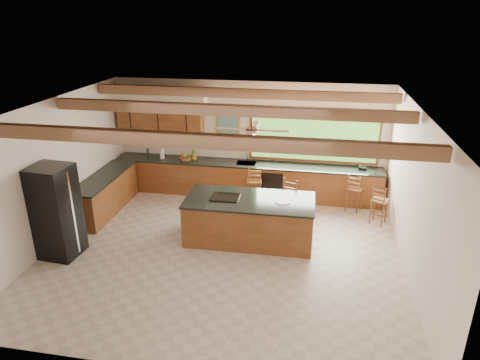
# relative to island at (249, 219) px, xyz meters

# --- Properties ---
(ground) EXTENTS (7.20, 7.20, 0.00)m
(ground) POSITION_rel_island_xyz_m (-0.46, -0.60, -0.48)
(ground) COLOR beige
(ground) RESTS_ON ground
(room_shell) EXTENTS (7.27, 6.54, 3.02)m
(room_shell) POSITION_rel_island_xyz_m (-0.63, 0.05, 1.74)
(room_shell) COLOR silver
(room_shell) RESTS_ON ground
(counter_run) EXTENTS (7.12, 3.10, 1.27)m
(counter_run) POSITION_rel_island_xyz_m (-1.28, 1.92, -0.01)
(counter_run) COLOR brown
(counter_run) RESTS_ON ground
(island) EXTENTS (2.75, 1.32, 0.97)m
(island) POSITION_rel_island_xyz_m (0.00, 0.00, 0.00)
(island) COLOR brown
(island) RESTS_ON ground
(refrigerator) EXTENTS (0.80, 0.78, 1.91)m
(refrigerator) POSITION_rel_island_xyz_m (-3.68, -1.29, 0.48)
(refrigerator) COLOR black
(refrigerator) RESTS_ON ground
(bar_stool_a) EXTENTS (0.42, 0.42, 1.03)m
(bar_stool_a) POSITION_rel_island_xyz_m (-0.17, 1.79, 0.14)
(bar_stool_a) COLOR brown
(bar_stool_a) RESTS_ON ground
(bar_stool_b) EXTENTS (0.53, 0.53, 1.12)m
(bar_stool_b) POSITION_rel_island_xyz_m (0.86, 0.97, 0.19)
(bar_stool_b) COLOR brown
(bar_stool_b) RESTS_ON ground
(bar_stool_c) EXTENTS (0.47, 0.47, 0.99)m
(bar_stool_c) POSITION_rel_island_xyz_m (2.33, 1.80, 0.11)
(bar_stool_c) COLOR brown
(bar_stool_c) RESTS_ON ground
(bar_stool_d) EXTENTS (0.46, 0.46, 0.98)m
(bar_stool_d) POSITION_rel_island_xyz_m (2.84, 1.21, 0.10)
(bar_stool_d) COLOR brown
(bar_stool_d) RESTS_ON ground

